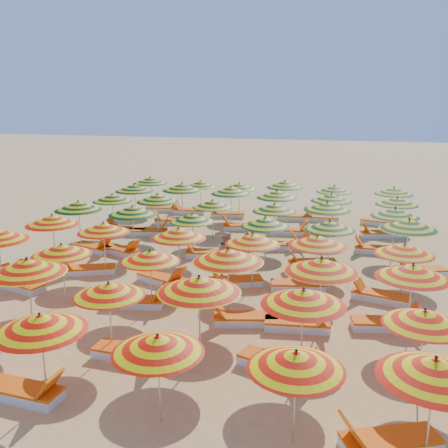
% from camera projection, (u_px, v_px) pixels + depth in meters
% --- Properties ---
extents(ground, '(120.00, 120.00, 0.00)m').
position_uv_depth(ground, '(220.00, 271.00, 17.55)').
color(ground, '#DDAB62').
rests_on(ground, ground).
extents(umbrella_2, '(1.94, 1.94, 1.91)m').
position_uv_depth(umbrella_2, '(40.00, 323.00, 9.61)').
color(umbrella_2, silver).
rests_on(umbrella_2, ground).
extents(umbrella_3, '(1.76, 1.76, 1.81)m').
position_uv_depth(umbrella_3, '(158.00, 344.00, 8.98)').
color(umbrella_3, silver).
rests_on(umbrella_3, ground).
extents(umbrella_4, '(1.72, 1.72, 1.80)m').
position_uv_depth(umbrella_4, '(296.00, 360.00, 8.44)').
color(umbrella_4, silver).
rests_on(umbrella_4, ground).
extents(umbrella_5, '(2.23, 2.23, 1.94)m').
position_uv_depth(umbrella_5, '(435.00, 369.00, 7.94)').
color(umbrella_5, silver).
rests_on(umbrella_5, ground).
extents(umbrella_7, '(2.31, 2.31, 2.07)m').
position_uv_depth(umbrella_7, '(27.00, 266.00, 12.49)').
color(umbrella_7, silver).
rests_on(umbrella_7, ground).
extents(umbrella_8, '(2.13, 2.13, 1.79)m').
position_uv_depth(umbrella_8, '(109.00, 290.00, 11.62)').
color(umbrella_8, silver).
rests_on(umbrella_8, ground).
extents(umbrella_9, '(2.51, 2.51, 2.05)m').
position_uv_depth(umbrella_9, '(199.00, 285.00, 11.30)').
color(umbrella_9, silver).
rests_on(umbrella_9, ground).
extents(umbrella_10, '(2.43, 2.43, 1.97)m').
position_uv_depth(umbrella_10, '(304.00, 297.00, 10.75)').
color(umbrella_10, silver).
rests_on(umbrella_10, ground).
extents(umbrella_11, '(2.15, 2.15, 1.79)m').
position_uv_depth(umbrella_11, '(425.00, 318.00, 10.11)').
color(umbrella_11, silver).
rests_on(umbrella_11, ground).
extents(umbrella_13, '(2.32, 2.32, 1.85)m').
position_uv_depth(umbrella_13, '(62.00, 250.00, 14.52)').
color(umbrella_13, silver).
rests_on(umbrella_13, ground).
extents(umbrella_14, '(2.17, 2.17, 1.80)m').
position_uv_depth(umbrella_14, '(150.00, 256.00, 14.06)').
color(umbrella_14, silver).
rests_on(umbrella_14, ground).
extents(umbrella_15, '(2.30, 2.30, 2.06)m').
position_uv_depth(umbrella_15, '(228.00, 255.00, 13.37)').
color(umbrella_15, silver).
rests_on(umbrella_15, ground).
extents(umbrella_16, '(2.46, 2.46, 2.02)m').
position_uv_depth(umbrella_16, '(322.00, 265.00, 12.69)').
color(umbrella_16, silver).
rests_on(umbrella_16, ground).
extents(umbrella_17, '(2.17, 2.17, 1.94)m').
position_uv_depth(umbrella_17, '(413.00, 271.00, 12.43)').
color(umbrella_17, silver).
rests_on(umbrella_17, ground).
extents(umbrella_18, '(2.37, 2.37, 2.00)m').
position_uv_depth(umbrella_18, '(52.00, 220.00, 17.52)').
color(umbrella_18, silver).
rests_on(umbrella_18, ground).
extents(umbrella_19, '(2.05, 2.05, 1.88)m').
position_uv_depth(umbrella_19, '(103.00, 228.00, 16.89)').
color(umbrella_19, silver).
rests_on(umbrella_19, ground).
extents(umbrella_20, '(2.35, 2.35, 1.91)m').
position_uv_depth(umbrella_20, '(178.00, 233.00, 16.12)').
color(umbrella_20, silver).
rests_on(umbrella_20, ground).
extents(umbrella_21, '(2.31, 2.31, 1.86)m').
position_uv_depth(umbrella_21, '(253.00, 239.00, 15.61)').
color(umbrella_21, silver).
rests_on(umbrella_21, ground).
extents(umbrella_22, '(2.14, 2.14, 1.89)m').
position_uv_depth(umbrella_22, '(317.00, 241.00, 15.33)').
color(umbrella_22, silver).
rests_on(umbrella_22, ground).
extents(umbrella_23, '(1.79, 1.79, 1.85)m').
position_uv_depth(umbrella_23, '(405.00, 249.00, 14.59)').
color(umbrella_23, silver).
rests_on(umbrella_23, ground).
extents(umbrella_24, '(2.51, 2.51, 2.04)m').
position_uv_depth(umbrella_24, '(78.00, 206.00, 19.69)').
color(umbrella_24, silver).
rests_on(umbrella_24, ground).
extents(umbrella_25, '(1.95, 1.95, 1.98)m').
position_uv_depth(umbrella_25, '(133.00, 210.00, 19.12)').
color(umbrella_25, silver).
rests_on(umbrella_25, ground).
extents(umbrella_26, '(2.19, 2.19, 1.78)m').
position_uv_depth(umbrella_26, '(192.00, 218.00, 18.70)').
color(umbrella_26, silver).
rests_on(umbrella_26, ground).
extents(umbrella_27, '(2.24, 2.24, 1.87)m').
position_uv_depth(umbrella_27, '(265.00, 222.00, 17.76)').
color(umbrella_27, silver).
rests_on(umbrella_27, ground).
extents(umbrella_28, '(1.80, 1.80, 1.86)m').
position_uv_depth(umbrella_28, '(330.00, 225.00, 17.27)').
color(umbrella_28, silver).
rests_on(umbrella_28, ground).
extents(umbrella_29, '(2.37, 2.37, 2.06)m').
position_uv_depth(umbrella_29, '(409.00, 224.00, 16.71)').
color(umbrella_29, silver).
rests_on(umbrella_29, ground).
extents(umbrella_30, '(1.92, 1.92, 1.86)m').
position_uv_depth(umbrella_30, '(112.00, 198.00, 22.14)').
color(umbrella_30, silver).
rests_on(umbrella_30, ground).
extents(umbrella_31, '(2.00, 2.00, 1.96)m').
position_uv_depth(umbrella_31, '(158.00, 198.00, 21.63)').
color(umbrella_31, silver).
rests_on(umbrella_31, ground).
extents(umbrella_32, '(1.81, 1.81, 1.81)m').
position_uv_depth(umbrella_32, '(213.00, 204.00, 21.08)').
color(umbrella_32, silver).
rests_on(umbrella_32, ground).
extents(umbrella_33, '(2.28, 2.28, 1.89)m').
position_uv_depth(umbrella_33, '(275.00, 207.00, 20.01)').
color(umbrella_33, silver).
rests_on(umbrella_33, ground).
extents(umbrella_34, '(2.30, 2.30, 2.02)m').
position_uv_depth(umbrella_34, '(327.00, 206.00, 19.73)').
color(umbrella_34, silver).
rests_on(umbrella_34, ground).
extents(umbrella_35, '(2.15, 2.15, 1.93)m').
position_uv_depth(umbrella_35, '(395.00, 212.00, 18.98)').
color(umbrella_35, silver).
rests_on(umbrella_35, ground).
extents(umbrella_36, '(2.42, 2.42, 1.99)m').
position_uv_depth(umbrella_36, '(134.00, 188.00, 24.06)').
color(umbrella_36, silver).
rests_on(umbrella_36, ground).
extents(umbrella_37, '(2.29, 2.29, 2.07)m').
position_uv_depth(umbrella_37, '(182.00, 187.00, 23.76)').
color(umbrella_37, silver).
rests_on(umbrella_37, ground).
extents(umbrella_38, '(2.18, 2.18, 2.04)m').
position_uv_depth(umbrella_38, '(231.00, 190.00, 23.07)').
color(umbrella_38, silver).
rests_on(umbrella_38, ground).
extents(umbrella_39, '(2.37, 2.37, 2.00)m').
position_uv_depth(umbrella_39, '(277.00, 194.00, 22.33)').
color(umbrella_39, silver).
rests_on(umbrella_39, ground).
extents(umbrella_40, '(2.33, 2.33, 1.93)m').
position_uv_depth(umbrella_40, '(331.00, 197.00, 21.89)').
color(umbrella_40, silver).
rests_on(umbrella_40, ground).
extents(umbrella_41, '(2.36, 2.36, 1.92)m').
position_uv_depth(umbrella_41, '(397.00, 201.00, 21.18)').
color(umbrella_41, silver).
rests_on(umbrella_41, ground).
extents(umbrella_42, '(1.95, 1.95, 1.93)m').
position_uv_depth(umbrella_42, '(150.00, 180.00, 26.54)').
color(umbrella_42, silver).
rests_on(umbrella_42, ground).
extents(umbrella_43, '(2.23, 2.23, 1.79)m').
position_uv_depth(umbrella_43, '(201.00, 184.00, 26.13)').
color(umbrella_43, silver).
rests_on(umbrella_43, ground).
extents(umbrella_44, '(2.02, 2.02, 1.83)m').
position_uv_depth(umbrella_44, '(239.00, 186.00, 25.29)').
color(umbrella_44, silver).
rests_on(umbrella_44, ground).
extents(umbrella_45, '(2.02, 2.02, 2.00)m').
position_uv_depth(umbrella_45, '(285.00, 184.00, 24.93)').
color(umbrella_45, silver).
rests_on(umbrella_45, ground).
extents(umbrella_46, '(2.08, 2.08, 1.87)m').
position_uv_depth(umbrella_46, '(334.00, 189.00, 24.32)').
color(umbrella_46, silver).
rests_on(umbrella_46, ground).
extents(umbrella_47, '(2.23, 2.23, 1.92)m').
position_uv_depth(umbrella_47, '(394.00, 191.00, 23.49)').
color(umbrella_47, silver).
rests_on(umbrella_47, ground).
extents(lounger_1, '(1.76, 0.69, 0.69)m').
position_uv_depth(lounger_1, '(24.00, 391.00, 10.06)').
color(lounger_1, white).
rests_on(lounger_1, ground).
extents(lounger_2, '(1.82, 1.24, 0.69)m').
position_uv_depth(lounger_2, '(388.00, 442.00, 8.58)').
color(lounger_2, white).
rests_on(lounger_2, ground).
extents(lounger_4, '(1.75, 0.65, 0.69)m').
position_uv_depth(lounger_4, '(131.00, 352.00, 11.61)').
color(lounger_4, white).
rests_on(lounger_4, ground).
extents(lounger_5, '(1.83, 1.10, 0.69)m').
position_uv_depth(lounger_5, '(277.00, 364.00, 11.11)').
color(lounger_5, white).
rests_on(lounger_5, ground).
extents(lounger_6, '(1.79, 0.79, 0.69)m').
position_uv_depth(lounger_6, '(448.00, 384.00, 10.32)').
color(lounger_6, white).
rests_on(lounger_6, ground).
extents(lounger_7, '(1.82, 0.99, 0.69)m').
position_uv_depth(lounger_7, '(19.00, 284.00, 15.89)').
color(lounger_7, white).
rests_on(lounger_7, ground).
extents(lounger_8, '(1.81, 0.89, 0.69)m').
position_uv_depth(lounger_8, '(136.00, 301.00, 14.55)').
color(lounger_8, white).
rests_on(lounger_8, ground).
extents(lounger_9, '(1.82, 0.99, 0.69)m').
position_uv_depth(lounger_9, '(244.00, 318.00, 13.42)').
color(lounger_9, white).
rests_on(lounger_9, ground).
extents(lounger_10, '(1.79, 0.81, 0.69)m').
position_uv_depth(lounger_10, '(299.00, 324.00, 13.09)').
color(lounger_10, white).
rests_on(lounger_10, ground).
extents(lounger_11, '(1.81, 0.90, 0.69)m').
position_uv_depth(lounger_11, '(386.00, 323.00, 13.12)').
color(lounger_11, white).
rests_on(lounger_11, ground).
extents(lounger_12, '(1.83, 1.12, 0.69)m').
position_uv_depth(lounger_12, '(42.00, 264.00, 17.91)').
color(lounger_12, white).
rests_on(lounger_12, ground).
extents(lounger_13, '(1.82, 1.22, 0.69)m').
position_uv_depth(lounger_13, '(89.00, 269.00, 17.30)').
color(lounger_13, white).
rests_on(lounger_13, ground).
extents(lounger_14, '(1.83, 1.15, 0.69)m').
position_uv_depth(lounger_14, '(162.00, 279.00, 16.37)').
color(lounger_14, white).
rests_on(lounger_14, ground).
extents(lounger_15, '(1.82, 1.22, 0.69)m').
position_uv_depth(lounger_15, '(234.00, 281.00, 16.18)').
color(lounger_15, white).
rests_on(lounger_15, ground).
extents(lounger_16, '(1.82, 0.93, 0.69)m').
position_uv_depth(lounger_16, '(299.00, 285.00, 15.83)').
color(lounger_16, white).
rests_on(lounger_16, ground).
extents(lounger_17, '(1.82, 0.99, 0.69)m').
position_uv_depth(lounger_17, '(380.00, 296.00, 14.98)').
color(lounger_17, white).
rests_on(lounger_17, ground).
extents(lounger_18, '(1.83, 1.09, 0.69)m').
position_uv_depth(lounger_18, '(93.00, 248.00, 19.84)').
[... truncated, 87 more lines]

